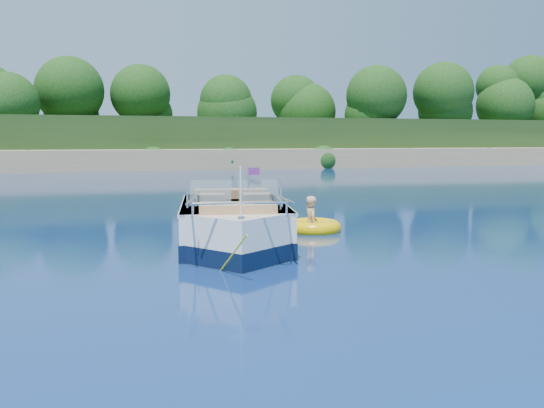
% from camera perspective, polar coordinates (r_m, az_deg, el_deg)
% --- Properties ---
extents(ground, '(160.00, 160.00, 0.00)m').
position_cam_1_polar(ground, '(9.93, -1.75, -7.08)').
color(ground, '#0B1B4F').
rests_on(ground, ground).
extents(shoreline, '(170.00, 59.00, 6.00)m').
position_cam_1_polar(shoreline, '(73.16, -15.06, 4.91)').
color(shoreline, '#8F7953').
rests_on(shoreline, ground).
extents(treeline, '(150.00, 7.12, 8.19)m').
position_cam_1_polar(treeline, '(50.52, -14.24, 9.67)').
color(treeline, black).
rests_on(treeline, ground).
extents(motorboat, '(2.93, 6.14, 2.06)m').
position_cam_1_polar(motorboat, '(12.78, -3.59, -2.29)').
color(motorboat, white).
rests_on(motorboat, ground).
extents(tow_tube, '(1.51, 1.51, 0.37)m').
position_cam_1_polar(tow_tube, '(15.02, 3.90, -2.20)').
color(tow_tube, '#FFC304').
rests_on(tow_tube, ground).
extents(boy, '(0.37, 0.77, 1.50)m').
position_cam_1_polar(boy, '(14.93, 3.65, -2.62)').
color(boy, tan).
rests_on(boy, ground).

